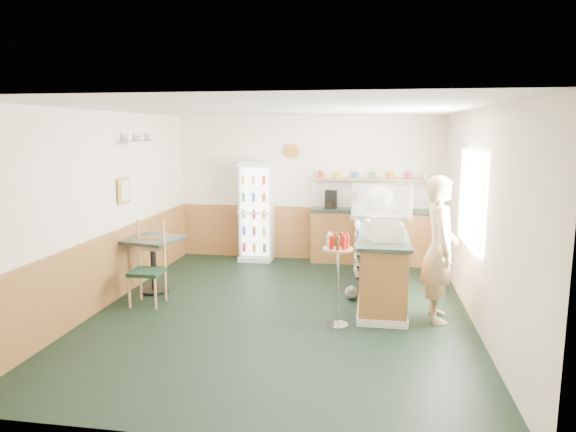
% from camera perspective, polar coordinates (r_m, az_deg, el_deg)
% --- Properties ---
extents(ground, '(6.00, 6.00, 0.00)m').
position_cam_1_polar(ground, '(7.11, -0.77, -10.50)').
color(ground, black).
rests_on(ground, ground).
extents(room_envelope, '(5.04, 6.02, 2.72)m').
position_cam_1_polar(room_envelope, '(7.50, -1.54, 2.53)').
color(room_envelope, beige).
rests_on(room_envelope, ground).
extents(service_counter, '(0.68, 3.01, 1.01)m').
position_cam_1_polar(service_counter, '(7.91, 10.31, -5.10)').
color(service_counter, '#A46634').
rests_on(service_counter, ground).
extents(back_counter, '(2.24, 0.42, 1.69)m').
position_cam_1_polar(back_counter, '(9.57, 9.17, -2.00)').
color(back_counter, '#A46634').
rests_on(back_counter, ground).
extents(drinks_fridge, '(0.61, 0.53, 1.86)m').
position_cam_1_polar(drinks_fridge, '(9.67, -3.52, 0.52)').
color(drinks_fridge, white).
rests_on(drinks_fridge, ground).
extents(display_case, '(0.99, 0.52, 0.56)m').
position_cam_1_polar(display_case, '(8.53, 10.37, 1.62)').
color(display_case, silver).
rests_on(display_case, service_counter).
extents(cash_register, '(0.49, 0.51, 0.24)m').
position_cam_1_polar(cash_register, '(6.85, 10.61, -1.63)').
color(cash_register, beige).
rests_on(cash_register, service_counter).
extents(shopkeeper, '(0.46, 0.63, 1.88)m').
position_cam_1_polar(shopkeeper, '(6.82, 16.49, -3.54)').
color(shopkeeper, tan).
rests_on(shopkeeper, ground).
extents(condiment_stand, '(0.38, 0.38, 1.17)m').
position_cam_1_polar(condiment_stand, '(6.39, 5.53, -5.37)').
color(condiment_stand, silver).
rests_on(condiment_stand, ground).
extents(newspaper_rack, '(0.09, 0.42, 0.84)m').
position_cam_1_polar(newspaper_rack, '(7.88, 7.75, -3.66)').
color(newspaper_rack, black).
rests_on(newspaper_rack, ground).
extents(cafe_table, '(0.91, 0.91, 0.84)m').
position_cam_1_polar(cafe_table, '(8.01, -14.76, -4.12)').
color(cafe_table, black).
rests_on(cafe_table, ground).
extents(cafe_chair, '(0.45, 0.45, 1.18)m').
position_cam_1_polar(cafe_chair, '(7.55, -15.15, -4.77)').
color(cafe_chair, black).
rests_on(cafe_chair, ground).
extents(dog_doorstop, '(0.19, 0.24, 0.23)m').
position_cam_1_polar(dog_doorstop, '(7.61, 7.04, -8.38)').
color(dog_doorstop, gray).
rests_on(dog_doorstop, ground).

